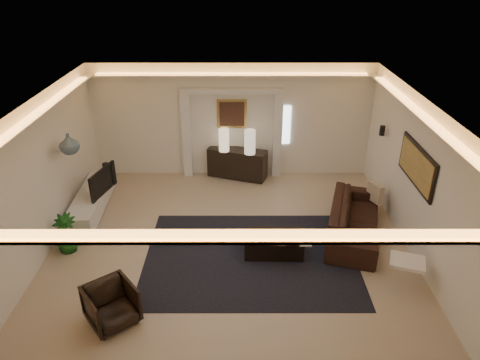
{
  "coord_description": "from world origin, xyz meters",
  "views": [
    {
      "loc": [
        0.19,
        -7.09,
        5.13
      ],
      "look_at": [
        0.2,
        0.6,
        1.25
      ],
      "focal_mm": 33.05,
      "sensor_mm": 36.0,
      "label": 1
    }
  ],
  "objects_px": {
    "sofa": "(355,219)",
    "coffee_table": "(274,244)",
    "console": "(237,163)",
    "armchair": "(111,305)"
  },
  "relations": [
    {
      "from": "sofa",
      "to": "coffee_table",
      "type": "xyz_separation_m",
      "value": [
        -1.69,
        -0.66,
        -0.15
      ]
    },
    {
      "from": "console",
      "to": "coffee_table",
      "type": "distance_m",
      "value": 3.4
    },
    {
      "from": "sofa",
      "to": "console",
      "type": "bearing_deg",
      "value": 58.23
    },
    {
      "from": "console",
      "to": "coffee_table",
      "type": "bearing_deg",
      "value": -58.7
    },
    {
      "from": "sofa",
      "to": "armchair",
      "type": "height_order",
      "value": "sofa"
    },
    {
      "from": "sofa",
      "to": "coffee_table",
      "type": "bearing_deg",
      "value": 127.28
    },
    {
      "from": "sofa",
      "to": "armchair",
      "type": "relative_size",
      "value": 3.35
    },
    {
      "from": "console",
      "to": "armchair",
      "type": "relative_size",
      "value": 2.06
    },
    {
      "from": "console",
      "to": "sofa",
      "type": "height_order",
      "value": "console"
    },
    {
      "from": "console",
      "to": "armchair",
      "type": "height_order",
      "value": "console"
    }
  ]
}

